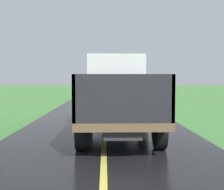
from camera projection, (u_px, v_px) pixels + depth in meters
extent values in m
cube|color=#2D2D30|center=(118.00, 119.00, 9.37)|extent=(0.90, 5.51, 0.24)
cube|color=brown|center=(118.00, 113.00, 9.36)|extent=(2.30, 5.80, 0.20)
cube|color=silver|center=(116.00, 80.00, 11.25)|extent=(2.10, 1.90, 1.90)
cube|color=black|center=(115.00, 72.00, 12.19)|extent=(1.78, 0.02, 0.76)
cube|color=#232328|center=(81.00, 95.00, 8.33)|extent=(0.08, 3.85, 1.10)
cube|color=#232328|center=(158.00, 94.00, 8.38)|extent=(0.08, 3.85, 1.10)
cube|color=#232328|center=(124.00, 99.00, 6.47)|extent=(2.30, 0.08, 1.10)
cube|color=#232328|center=(117.00, 92.00, 10.24)|extent=(2.30, 0.08, 1.10)
cylinder|color=black|center=(88.00, 116.00, 11.15)|extent=(0.28, 1.00, 1.00)
cylinder|color=black|center=(143.00, 115.00, 11.20)|extent=(0.28, 1.00, 1.00)
cylinder|color=black|center=(81.00, 131.00, 7.76)|extent=(0.28, 1.00, 1.00)
cylinder|color=black|center=(159.00, 131.00, 7.81)|extent=(0.28, 1.00, 1.00)
ellipsoid|color=#9ABF22|center=(116.00, 98.00, 7.54)|extent=(0.60, 0.67, 0.50)
ellipsoid|color=#9AC42D|center=(105.00, 114.00, 6.84)|extent=(0.53, 0.56, 0.39)
ellipsoid|color=#9CB41F|center=(88.00, 87.00, 7.69)|extent=(0.49, 0.54, 0.42)
ellipsoid|color=#9AC726|center=(106.00, 93.00, 9.27)|extent=(0.43, 0.45, 0.52)
ellipsoid|color=#A0B422|center=(101.00, 86.00, 8.56)|extent=(0.44, 0.45, 0.37)
ellipsoid|color=#9EBA2D|center=(144.00, 111.00, 7.30)|extent=(0.52, 0.49, 0.49)
ellipsoid|color=#9CC12C|center=(103.00, 109.00, 7.94)|extent=(0.48, 0.45, 0.44)
ellipsoid|color=#97BD2F|center=(100.00, 104.00, 9.37)|extent=(0.41, 0.49, 0.45)
ellipsoid|color=#9DC020|center=(128.00, 111.00, 7.74)|extent=(0.47, 0.57, 0.50)
ellipsoid|color=#A3B527|center=(122.00, 96.00, 7.99)|extent=(0.47, 0.51, 0.43)
ellipsoid|color=#A5CC1D|center=(145.00, 97.00, 7.66)|extent=(0.59, 0.56, 0.48)
ellipsoid|color=#A3C021|center=(136.00, 111.00, 7.11)|extent=(0.40, 0.40, 0.44)
ellipsoid|color=#97BD1D|center=(137.00, 106.00, 8.72)|extent=(0.50, 0.63, 0.50)
ellipsoid|color=#9EC935|center=(118.00, 97.00, 7.31)|extent=(0.51, 0.66, 0.37)
cube|color=#2D2D30|center=(112.00, 95.00, 24.13)|extent=(0.90, 5.51, 0.24)
cube|color=brown|center=(112.00, 93.00, 24.12)|extent=(2.30, 5.80, 0.20)
cube|color=#197A4C|center=(111.00, 80.00, 26.01)|extent=(2.10, 1.90, 1.90)
cube|color=black|center=(111.00, 76.00, 26.95)|extent=(1.79, 0.02, 0.76)
cube|color=#2D517F|center=(98.00, 85.00, 23.08)|extent=(0.08, 3.85, 1.10)
cube|color=#2D517F|center=(126.00, 85.00, 23.14)|extent=(0.08, 3.85, 1.10)
cube|color=#2D517F|center=(113.00, 86.00, 21.23)|extent=(2.30, 0.08, 1.10)
cube|color=#2D517F|center=(112.00, 85.00, 24.99)|extent=(2.30, 0.08, 1.10)
cylinder|color=black|center=(100.00, 95.00, 25.90)|extent=(0.28, 1.00, 1.00)
cylinder|color=black|center=(123.00, 95.00, 25.95)|extent=(0.28, 1.00, 1.00)
cylinder|color=black|center=(99.00, 97.00, 22.51)|extent=(0.28, 1.00, 1.00)
cylinder|color=black|center=(126.00, 97.00, 22.57)|extent=(0.28, 1.00, 1.00)
ellipsoid|color=#90CB1F|center=(113.00, 90.00, 22.85)|extent=(0.47, 0.54, 0.49)
ellipsoid|color=#9AC735|center=(116.00, 87.00, 22.10)|extent=(0.41, 0.52, 0.51)
ellipsoid|color=#A2CC26|center=(119.00, 89.00, 22.97)|extent=(0.43, 0.49, 0.41)
ellipsoid|color=#A6C321|center=(112.00, 81.00, 24.04)|extent=(0.42, 0.41, 0.48)
ellipsoid|color=#90BD2F|center=(108.00, 87.00, 21.55)|extent=(0.60, 0.73, 0.52)
ellipsoid|color=#94BC29|center=(115.00, 86.00, 21.93)|extent=(0.52, 0.65, 0.38)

